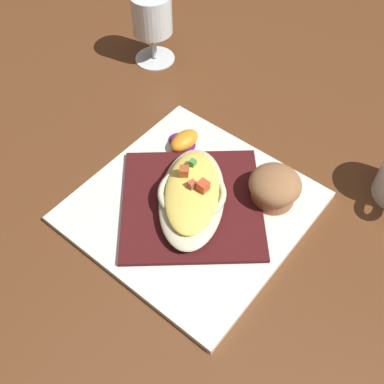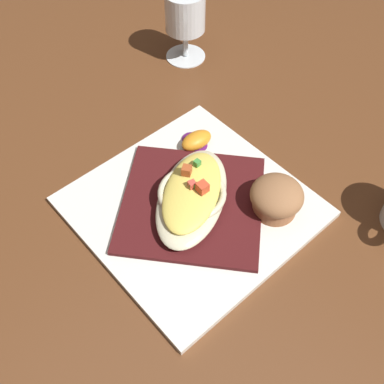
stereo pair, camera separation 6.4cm
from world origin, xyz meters
The scene contains 7 objects.
ground_plane centered at (0.00, 0.00, 0.00)m, with size 2.60×2.60×0.00m, color brown.
square_plate centered at (0.00, 0.00, 0.01)m, with size 0.30×0.30×0.01m, color white.
folded_napkin centered at (0.00, 0.00, 0.01)m, with size 0.19×0.20×0.01m, color #451315.
gratin_dish centered at (0.00, 0.00, 0.03)m, with size 0.20×0.18×0.05m.
muffin centered at (-0.08, 0.08, 0.04)m, with size 0.07×0.07×0.05m.
orange_garnish centered at (-0.08, -0.08, 0.02)m, with size 0.05×0.05×0.02m.
stemmed_glass centered at (-0.23, -0.28, 0.09)m, with size 0.07×0.07×0.13m.
Camera 2 is at (0.26, 0.30, 0.55)m, focal length 43.44 mm.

